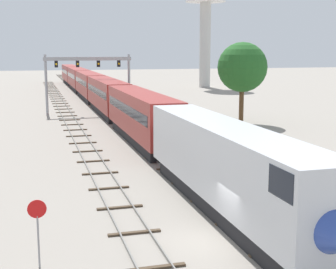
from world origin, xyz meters
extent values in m
plane|color=gray|center=(0.00, 0.00, 0.00)|extent=(400.00, 400.00, 0.00)
cube|color=slate|center=(1.28, 60.00, 0.08)|extent=(0.07, 200.00, 0.16)
cube|color=slate|center=(2.72, 60.00, 0.08)|extent=(0.07, 200.00, 0.16)
cube|color=#473828|center=(2.00, -2.00, 0.05)|extent=(2.60, 0.24, 0.10)
cube|color=#473828|center=(2.00, 2.00, 0.05)|extent=(2.60, 0.24, 0.10)
cube|color=#473828|center=(2.00, 6.00, 0.05)|extent=(2.60, 0.24, 0.10)
cube|color=#473828|center=(2.00, 10.00, 0.05)|extent=(2.60, 0.24, 0.10)
cube|color=#473828|center=(2.00, 14.00, 0.05)|extent=(2.60, 0.24, 0.10)
cube|color=#473828|center=(2.00, 18.00, 0.05)|extent=(2.60, 0.24, 0.10)
cube|color=#473828|center=(2.00, 22.00, 0.05)|extent=(2.60, 0.24, 0.10)
cube|color=#473828|center=(2.00, 26.00, 0.05)|extent=(2.60, 0.24, 0.10)
cube|color=#473828|center=(2.00, 30.00, 0.05)|extent=(2.60, 0.24, 0.10)
cube|color=#473828|center=(2.00, 34.00, 0.05)|extent=(2.60, 0.24, 0.10)
cube|color=#473828|center=(2.00, 38.00, 0.05)|extent=(2.60, 0.24, 0.10)
cube|color=#473828|center=(2.00, 42.00, 0.05)|extent=(2.60, 0.24, 0.10)
cube|color=#473828|center=(2.00, 46.00, 0.05)|extent=(2.60, 0.24, 0.10)
cube|color=#473828|center=(2.00, 50.00, 0.05)|extent=(2.60, 0.24, 0.10)
cube|color=#473828|center=(2.00, 54.00, 0.05)|extent=(2.60, 0.24, 0.10)
cube|color=#473828|center=(2.00, 58.00, 0.05)|extent=(2.60, 0.24, 0.10)
cube|color=#473828|center=(2.00, 62.00, 0.05)|extent=(2.60, 0.24, 0.10)
cube|color=#473828|center=(2.00, 66.00, 0.05)|extent=(2.60, 0.24, 0.10)
cube|color=#473828|center=(2.00, 70.00, 0.05)|extent=(2.60, 0.24, 0.10)
cube|color=#473828|center=(2.00, 74.00, 0.05)|extent=(2.60, 0.24, 0.10)
cube|color=#473828|center=(2.00, 78.00, 0.05)|extent=(2.60, 0.24, 0.10)
cube|color=#473828|center=(2.00, 82.00, 0.05)|extent=(2.60, 0.24, 0.10)
cube|color=#473828|center=(2.00, 86.00, 0.05)|extent=(2.60, 0.24, 0.10)
cube|color=#473828|center=(2.00, 90.00, 0.05)|extent=(2.60, 0.24, 0.10)
cube|color=#473828|center=(2.00, 94.00, 0.05)|extent=(2.60, 0.24, 0.10)
cube|color=#473828|center=(2.00, 98.00, 0.05)|extent=(2.60, 0.24, 0.10)
cube|color=#473828|center=(2.00, 102.00, 0.05)|extent=(2.60, 0.24, 0.10)
cube|color=#473828|center=(2.00, 106.00, 0.05)|extent=(2.60, 0.24, 0.10)
cube|color=#473828|center=(2.00, 110.00, 0.05)|extent=(2.60, 0.24, 0.10)
cube|color=#473828|center=(2.00, 114.00, 0.05)|extent=(2.60, 0.24, 0.10)
cube|color=#473828|center=(2.00, 118.00, 0.05)|extent=(2.60, 0.24, 0.10)
cube|color=#473828|center=(2.00, 122.00, 0.05)|extent=(2.60, 0.24, 0.10)
cube|color=#473828|center=(2.00, 126.00, 0.05)|extent=(2.60, 0.24, 0.10)
cube|color=#473828|center=(2.00, 130.00, 0.05)|extent=(2.60, 0.24, 0.10)
cube|color=#473828|center=(2.00, 134.00, 0.05)|extent=(2.60, 0.24, 0.10)
cube|color=#473828|center=(2.00, 138.00, 0.05)|extent=(2.60, 0.24, 0.10)
cube|color=#473828|center=(2.00, 142.00, 0.05)|extent=(2.60, 0.24, 0.10)
cube|color=#473828|center=(2.00, 146.00, 0.05)|extent=(2.60, 0.24, 0.10)
cube|color=#473828|center=(2.00, 150.00, 0.05)|extent=(2.60, 0.24, 0.10)
cube|color=#473828|center=(2.00, 154.00, 0.05)|extent=(2.60, 0.24, 0.10)
cube|color=#473828|center=(2.00, 158.00, 0.05)|extent=(2.60, 0.24, 0.10)
cube|color=slate|center=(-4.22, 40.00, 0.08)|extent=(0.07, 160.00, 0.16)
cube|color=slate|center=(-2.78, 40.00, 0.08)|extent=(0.07, 160.00, 0.16)
cube|color=#473828|center=(-3.50, -2.00, 0.05)|extent=(2.60, 0.24, 0.10)
cube|color=#473828|center=(-3.50, 2.00, 0.05)|extent=(2.60, 0.24, 0.10)
cube|color=#473828|center=(-3.50, 6.00, 0.05)|extent=(2.60, 0.24, 0.10)
cube|color=#473828|center=(-3.50, 10.00, 0.05)|extent=(2.60, 0.24, 0.10)
cube|color=#473828|center=(-3.50, 14.00, 0.05)|extent=(2.60, 0.24, 0.10)
cube|color=#473828|center=(-3.50, 18.00, 0.05)|extent=(2.60, 0.24, 0.10)
cube|color=#473828|center=(-3.50, 22.00, 0.05)|extent=(2.60, 0.24, 0.10)
cube|color=#473828|center=(-3.50, 26.00, 0.05)|extent=(2.60, 0.24, 0.10)
cube|color=#473828|center=(-3.50, 30.00, 0.05)|extent=(2.60, 0.24, 0.10)
cube|color=#473828|center=(-3.50, 34.00, 0.05)|extent=(2.60, 0.24, 0.10)
cube|color=#473828|center=(-3.50, 38.00, 0.05)|extent=(2.60, 0.24, 0.10)
cube|color=#473828|center=(-3.50, 42.00, 0.05)|extent=(2.60, 0.24, 0.10)
cube|color=#473828|center=(-3.50, 46.00, 0.05)|extent=(2.60, 0.24, 0.10)
cube|color=#473828|center=(-3.50, 50.00, 0.05)|extent=(2.60, 0.24, 0.10)
cube|color=#473828|center=(-3.50, 54.00, 0.05)|extent=(2.60, 0.24, 0.10)
cube|color=#473828|center=(-3.50, 58.00, 0.05)|extent=(2.60, 0.24, 0.10)
cube|color=#473828|center=(-3.50, 62.00, 0.05)|extent=(2.60, 0.24, 0.10)
cube|color=#473828|center=(-3.50, 66.00, 0.05)|extent=(2.60, 0.24, 0.10)
cube|color=#473828|center=(-3.50, 70.00, 0.05)|extent=(2.60, 0.24, 0.10)
cube|color=#473828|center=(-3.50, 74.00, 0.05)|extent=(2.60, 0.24, 0.10)
cube|color=#473828|center=(-3.50, 78.00, 0.05)|extent=(2.60, 0.24, 0.10)
cube|color=#473828|center=(-3.50, 82.00, 0.05)|extent=(2.60, 0.24, 0.10)
cube|color=#473828|center=(-3.50, 86.00, 0.05)|extent=(2.60, 0.24, 0.10)
cube|color=#473828|center=(-3.50, 90.00, 0.05)|extent=(2.60, 0.24, 0.10)
cube|color=#473828|center=(-3.50, 94.00, 0.05)|extent=(2.60, 0.24, 0.10)
cube|color=#473828|center=(-3.50, 98.00, 0.05)|extent=(2.60, 0.24, 0.10)
cube|color=#473828|center=(-3.50, 102.00, 0.05)|extent=(2.60, 0.24, 0.10)
cube|color=#473828|center=(-3.50, 106.00, 0.05)|extent=(2.60, 0.24, 0.10)
cube|color=#473828|center=(-3.50, 110.00, 0.05)|extent=(2.60, 0.24, 0.10)
cube|color=#473828|center=(-3.50, 114.00, 0.05)|extent=(2.60, 0.24, 0.10)
cube|color=#473828|center=(-3.50, 118.00, 0.05)|extent=(2.60, 0.24, 0.10)
cube|color=silver|center=(2.00, 4.10, 2.90)|extent=(3.00, 20.20, 3.80)
cube|color=black|center=(2.00, -4.80, 4.04)|extent=(3.04, 1.80, 1.10)
cube|color=black|center=(2.00, 4.10, 0.50)|extent=(2.52, 18.18, 1.00)
cube|color=maroon|center=(2.00, 25.29, 2.90)|extent=(3.00, 20.20, 3.80)
cube|color=black|center=(2.00, 25.29, 3.30)|extent=(3.04, 18.58, 0.90)
cube|color=black|center=(2.00, 25.29, 0.50)|extent=(2.52, 18.18, 1.00)
cube|color=maroon|center=(2.00, 46.49, 2.90)|extent=(3.00, 20.20, 3.80)
cube|color=black|center=(2.00, 46.49, 3.30)|extent=(3.04, 18.58, 0.90)
cube|color=black|center=(2.00, 46.49, 0.50)|extent=(2.52, 18.18, 1.00)
cube|color=maroon|center=(2.00, 67.69, 2.90)|extent=(3.00, 20.20, 3.80)
cube|color=black|center=(2.00, 67.69, 3.30)|extent=(3.04, 18.58, 0.90)
cube|color=black|center=(2.00, 67.69, 0.50)|extent=(2.52, 18.18, 1.00)
cube|color=maroon|center=(2.00, 88.88, 2.90)|extent=(3.00, 20.20, 3.80)
cube|color=black|center=(2.00, 88.88, 3.30)|extent=(3.04, 18.58, 0.90)
cube|color=black|center=(2.00, 88.88, 0.50)|extent=(2.52, 18.18, 1.00)
cube|color=maroon|center=(2.00, 110.08, 2.90)|extent=(3.00, 20.20, 3.80)
cube|color=black|center=(2.00, 110.08, 3.30)|extent=(3.04, 18.58, 0.90)
cube|color=black|center=(2.00, 110.08, 0.50)|extent=(2.52, 18.18, 1.00)
cylinder|color=#999BA0|center=(-6.00, 48.53, 4.09)|extent=(0.36, 0.36, 8.19)
cylinder|color=#999BA0|center=(5.50, 48.53, 4.09)|extent=(0.36, 0.36, 8.19)
cube|color=#999BA0|center=(-0.25, 48.53, 7.59)|extent=(12.10, 0.36, 0.50)
cube|color=black|center=(-4.56, 48.58, 6.89)|extent=(0.44, 0.32, 0.90)
sphere|color=yellow|center=(-4.56, 48.39, 6.89)|extent=(0.28, 0.28, 0.28)
cube|color=black|center=(-1.69, 48.58, 6.89)|extent=(0.44, 0.32, 0.90)
sphere|color=yellow|center=(-1.69, 48.39, 6.89)|extent=(0.28, 0.28, 0.28)
cube|color=black|center=(1.19, 48.58, 6.89)|extent=(0.44, 0.32, 0.90)
sphere|color=yellow|center=(1.19, 48.39, 6.89)|extent=(0.28, 0.28, 0.28)
cube|color=black|center=(4.06, 48.58, 6.89)|extent=(0.44, 0.32, 0.90)
sphere|color=yellow|center=(4.06, 48.39, 6.89)|extent=(0.28, 0.28, 0.28)
cylinder|color=beige|center=(31.97, 89.90, 9.90)|extent=(2.60, 2.60, 19.80)
cylinder|color=gray|center=(-8.00, -0.58, 1.10)|extent=(0.08, 0.08, 2.20)
cylinder|color=red|center=(-8.00, -0.60, 2.50)|extent=(0.76, 0.03, 0.76)
cylinder|color=brown|center=(16.38, 33.95, 2.34)|extent=(0.56, 0.56, 4.68)
sphere|color=#235B23|center=(16.38, 33.95, 6.76)|extent=(5.95, 5.95, 5.95)
camera|label=1|loc=(-7.99, -20.01, 8.79)|focal=52.07mm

